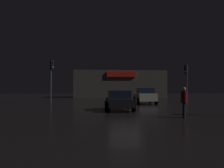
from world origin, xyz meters
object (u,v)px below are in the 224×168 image
(car_far, at_px, (119,100))
(pedestrian, at_px, (184,100))
(traffic_signal_cross_right, at_px, (52,72))
(traffic_signal_cross_left, at_px, (186,74))
(car_crossing, at_px, (145,96))
(store_building, at_px, (119,84))

(car_far, distance_m, pedestrian, 5.49)
(pedestrian, bearing_deg, traffic_signal_cross_right, 123.62)
(car_far, height_order, pedestrian, pedestrian)
(traffic_signal_cross_right, distance_m, pedestrian, 16.73)
(traffic_signal_cross_left, distance_m, pedestrian, 14.37)
(car_crossing, xyz_separation_m, pedestrian, (-0.59, -11.56, 0.12))
(traffic_signal_cross_right, bearing_deg, car_far, -55.68)
(store_building, bearing_deg, traffic_signal_cross_left, -73.76)
(traffic_signal_cross_left, bearing_deg, store_building, 106.24)
(store_building, relative_size, traffic_signal_cross_right, 3.59)
(store_building, xyz_separation_m, traffic_signal_cross_left, (5.30, -18.20, 0.75))
(pedestrian, bearing_deg, car_far, 122.22)
(store_building, height_order, car_far, store_building)
(traffic_signal_cross_right, distance_m, car_crossing, 10.33)
(traffic_signal_cross_right, bearing_deg, pedestrian, -56.38)
(traffic_signal_cross_left, bearing_deg, traffic_signal_cross_right, 177.09)
(traffic_signal_cross_right, relative_size, pedestrian, 2.83)
(car_far, distance_m, car_crossing, 7.76)
(car_crossing, bearing_deg, traffic_signal_cross_left, 16.18)
(traffic_signal_cross_left, height_order, pedestrian, traffic_signal_cross_left)
(car_crossing, relative_size, pedestrian, 2.77)
(store_building, distance_m, car_crossing, 19.73)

